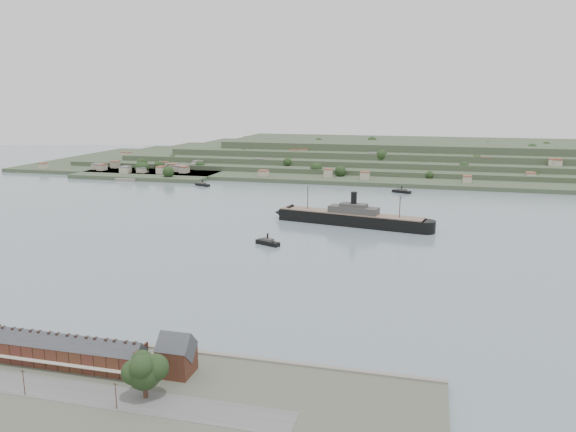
% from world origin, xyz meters
% --- Properties ---
extents(ground, '(1400.00, 1400.00, 0.00)m').
position_xyz_m(ground, '(0.00, 0.00, 0.00)').
color(ground, slate).
rests_on(ground, ground).
extents(near_shore, '(220.00, 80.00, 2.60)m').
position_xyz_m(near_shore, '(0.00, -186.75, 1.01)').
color(near_shore, '#4C5142').
rests_on(near_shore, ground).
extents(terrace_row, '(55.60, 9.80, 11.07)m').
position_xyz_m(terrace_row, '(-10.00, -168.02, 6.84)').
color(terrace_row, '#4D2C1B').
rests_on(terrace_row, ground).
extents(gabled_building, '(10.40, 10.18, 14.09)m').
position_xyz_m(gabled_building, '(27.50, -164.00, 8.19)').
color(gabled_building, '#4D2C1B').
rests_on(gabled_building, ground).
extents(far_peninsula, '(760.00, 309.00, 30.00)m').
position_xyz_m(far_peninsula, '(27.91, 393.10, 11.88)').
color(far_peninsula, '#34432D').
rests_on(far_peninsula, ground).
extents(steamship, '(115.25, 33.81, 27.84)m').
position_xyz_m(steamship, '(46.78, 63.07, 5.14)').
color(steamship, black).
rests_on(steamship, ground).
extents(tugboat, '(16.26, 10.23, 7.15)m').
position_xyz_m(tugboat, '(9.39, -2.10, 1.74)').
color(tugboat, black).
rests_on(tugboat, ground).
extents(ferry_west, '(16.94, 10.43, 6.16)m').
position_xyz_m(ferry_west, '(-115.23, 194.20, 1.48)').
color(ferry_west, black).
rests_on(ferry_west, ground).
extents(ferry_east, '(17.89, 10.89, 6.50)m').
position_xyz_m(ferry_east, '(76.52, 202.70, 1.57)').
color(ferry_east, black).
rests_on(ferry_east, ground).
extents(fig_tree, '(12.77, 11.06, 14.26)m').
position_xyz_m(fig_tree, '(25.19, -179.87, 10.70)').
color(fig_tree, '#3F281D').
rests_on(fig_tree, ground).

